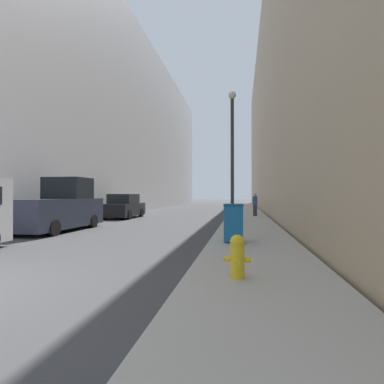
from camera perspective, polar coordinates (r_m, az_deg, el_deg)
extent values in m
cube|color=#B7B2A8|center=(21.80, 10.43, -4.65)|extent=(2.82, 60.00, 0.13)
cube|color=#BCBCC1|center=(34.64, -18.73, 12.33)|extent=(12.00, 60.00, 18.66)
cube|color=tan|center=(31.85, 24.24, 14.47)|extent=(12.00, 60.00, 19.71)
cylinder|color=yellow|center=(5.59, 8.63, -12.88)|extent=(0.25, 0.25, 0.60)
sphere|color=yellow|center=(5.53, 8.63, -9.39)|extent=(0.26, 0.26, 0.26)
cylinder|color=yellow|center=(5.51, 8.62, -8.57)|extent=(0.07, 0.07, 0.06)
cylinder|color=yellow|center=(5.40, 8.60, -12.99)|extent=(0.11, 0.12, 0.11)
cylinder|color=yellow|center=(5.59, 6.68, -12.57)|extent=(0.12, 0.09, 0.09)
cylinder|color=yellow|center=(5.58, 10.58, -12.57)|extent=(0.12, 0.09, 0.09)
cube|color=#19609E|center=(9.60, 7.95, -6.00)|extent=(0.59, 0.59, 1.10)
cube|color=navy|center=(9.57, 7.94, -2.49)|extent=(0.61, 0.61, 0.08)
cylinder|color=black|center=(9.92, 6.52, -8.74)|extent=(0.05, 0.16, 0.16)
cylinder|color=black|center=(9.91, 9.47, -8.74)|extent=(0.05, 0.16, 0.16)
cylinder|color=#2D332D|center=(14.10, 7.69, -6.12)|extent=(0.30, 0.30, 0.25)
cylinder|color=#2D332D|center=(14.12, 7.68, 5.59)|extent=(0.16, 0.16, 6.01)
sphere|color=silver|center=(14.79, 7.66, 17.81)|extent=(0.36, 0.36, 0.36)
cube|color=#232838|center=(14.77, -24.34, -3.66)|extent=(1.95, 5.05, 1.26)
cube|color=black|center=(15.50, -22.50, 0.67)|extent=(1.80, 1.62, 1.00)
cylinder|color=black|center=(16.61, -23.93, -5.00)|extent=(0.24, 0.64, 0.64)
cylinder|color=black|center=(15.69, -18.38, -5.28)|extent=(0.24, 0.64, 0.64)
cylinder|color=black|center=(14.11, -30.99, -5.76)|extent=(0.24, 0.64, 0.64)
cylinder|color=black|center=(13.01, -24.88, -6.24)|extent=(0.24, 0.64, 0.64)
cube|color=black|center=(21.62, -12.89, -3.27)|extent=(1.84, 4.02, 0.86)
cube|color=#1E2328|center=(21.60, -12.88, -1.26)|extent=(1.61, 2.09, 0.66)
cylinder|color=black|center=(23.07, -13.69, -3.78)|extent=(0.24, 0.64, 0.64)
cylinder|color=black|center=(22.46, -9.71, -3.87)|extent=(0.24, 0.64, 0.64)
cylinder|color=black|center=(20.88, -16.30, -4.11)|extent=(0.24, 0.64, 0.64)
cylinder|color=black|center=(20.20, -11.97, -4.24)|extent=(0.24, 0.64, 0.64)
cube|color=#2D3347|center=(21.76, 11.92, -3.45)|extent=(0.28, 0.20, 0.78)
cube|color=#2D4C8C|center=(21.74, 11.92, -1.61)|extent=(0.33, 0.20, 0.62)
sphere|color=tan|center=(21.74, 11.92, -0.51)|extent=(0.21, 0.21, 0.21)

